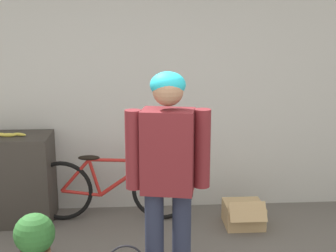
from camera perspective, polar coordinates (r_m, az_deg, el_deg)
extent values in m
cube|color=silver|center=(4.94, -2.79, 4.45)|extent=(8.00, 0.06, 2.60)
cube|color=white|center=(5.17, 3.47, -6.01)|extent=(0.08, 0.01, 0.12)
cube|color=#38332D|center=(5.00, -18.19, -6.12)|extent=(0.75, 0.51, 0.90)
cylinder|color=#23283D|center=(3.59, -1.67, -13.98)|extent=(0.14, 0.14, 0.81)
cylinder|color=#23283D|center=(3.60, 1.66, -13.88)|extent=(0.14, 0.14, 0.81)
cube|color=maroon|center=(3.34, 0.00, -3.09)|extent=(0.41, 0.32, 0.60)
cylinder|color=maroon|center=(3.33, -4.22, -2.90)|extent=(0.12, 0.12, 0.57)
cylinder|color=maroon|center=(3.36, 4.18, -2.75)|extent=(0.12, 0.12, 0.57)
sphere|color=#A37556|center=(3.24, 0.00, 4.34)|extent=(0.22, 0.22, 0.22)
ellipsoid|color=#23B7CC|center=(3.25, -0.02, 5.05)|extent=(0.25, 0.23, 0.19)
torus|color=black|center=(4.93, -12.82, -7.73)|extent=(0.63, 0.07, 0.63)
torus|color=black|center=(4.82, -0.64, -7.85)|extent=(0.63, 0.07, 0.63)
cylinder|color=red|center=(4.90, -10.54, -8.04)|extent=(0.40, 0.05, 0.08)
cylinder|color=red|center=(4.84, -11.24, -5.93)|extent=(0.32, 0.05, 0.35)
cylinder|color=red|center=(4.82, -8.93, -6.23)|extent=(0.14, 0.04, 0.39)
cylinder|color=red|center=(4.79, -5.24, -6.35)|extent=(0.54, 0.07, 0.40)
cylinder|color=red|center=(4.74, -5.91, -4.18)|extent=(0.62, 0.07, 0.05)
cylinder|color=red|center=(4.77, -1.39, -6.08)|extent=(0.16, 0.04, 0.33)
cylinder|color=red|center=(4.71, -1.92, -3.92)|extent=(0.07, 0.04, 0.08)
cylinder|color=red|center=(4.70, -1.68, -3.57)|extent=(0.05, 0.46, 0.02)
ellipsoid|color=black|center=(4.76, -9.63, -3.84)|extent=(0.22, 0.09, 0.05)
ellipsoid|color=#EAD64C|center=(4.83, -18.94, -1.04)|extent=(0.17, 0.04, 0.04)
ellipsoid|color=#EAD64C|center=(4.82, -17.63, -0.98)|extent=(0.15, 0.10, 0.03)
cube|color=tan|center=(4.83, 9.18, -10.57)|extent=(0.38, 0.37, 0.23)
cube|color=tan|center=(4.62, 9.74, -10.29)|extent=(0.36, 0.13, 0.16)
sphere|color=#2D6B2D|center=(4.04, -15.98, -12.49)|extent=(0.33, 0.33, 0.33)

